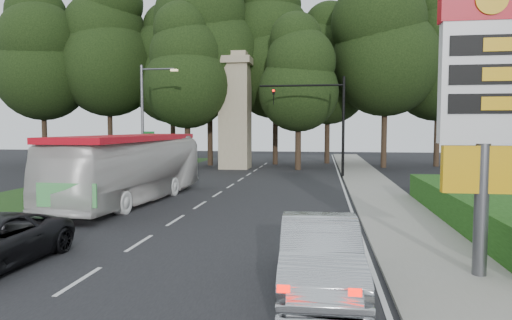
# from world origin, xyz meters

# --- Properties ---
(ground) EXTENTS (120.00, 120.00, 0.00)m
(ground) POSITION_xyz_m (0.00, 0.00, 0.00)
(ground) COLOR black
(ground) RESTS_ON ground
(road_surface) EXTENTS (14.00, 80.00, 0.02)m
(road_surface) POSITION_xyz_m (0.00, 12.00, 0.01)
(road_surface) COLOR black
(road_surface) RESTS_ON ground
(sidewalk_right) EXTENTS (3.00, 80.00, 0.12)m
(sidewalk_right) POSITION_xyz_m (8.50, 12.00, 0.06)
(sidewalk_right) COLOR gray
(sidewalk_right) RESTS_ON ground
(grass_verge_left) EXTENTS (5.00, 50.00, 0.02)m
(grass_verge_left) POSITION_xyz_m (-9.50, 18.00, 0.01)
(grass_verge_left) COLOR #193814
(grass_verge_left) RESTS_ON ground
(hedge) EXTENTS (3.00, 14.00, 1.20)m
(hedge) POSITION_xyz_m (11.50, 8.00, 0.60)
(hedge) COLOR #194312
(hedge) RESTS_ON ground
(gas_station_pylon) EXTENTS (2.10, 0.45, 6.85)m
(gas_station_pylon) POSITION_xyz_m (9.20, 1.99, 4.45)
(gas_station_pylon) COLOR #59595E
(gas_station_pylon) RESTS_ON ground
(traffic_signal_mast) EXTENTS (6.10, 0.35, 7.20)m
(traffic_signal_mast) POSITION_xyz_m (5.68, 24.00, 4.67)
(traffic_signal_mast) COLOR black
(traffic_signal_mast) RESTS_ON ground
(streetlight_signs) EXTENTS (2.75, 0.98, 8.00)m
(streetlight_signs) POSITION_xyz_m (-6.99, 22.01, 4.44)
(streetlight_signs) COLOR #59595E
(streetlight_signs) RESTS_ON ground
(monument) EXTENTS (3.00, 3.00, 10.05)m
(monument) POSITION_xyz_m (-2.00, 30.00, 5.10)
(monument) COLOR tan
(monument) RESTS_ON ground
(tree_far_west) EXTENTS (8.96, 8.96, 17.60)m
(tree_far_west) POSITION_xyz_m (-22.00, 33.00, 10.68)
(tree_far_west) COLOR #2D2116
(tree_far_west) RESTS_ON ground
(tree_west_mid) EXTENTS (9.80, 9.80, 19.25)m
(tree_west_mid) POSITION_xyz_m (-16.00, 35.00, 11.69)
(tree_west_mid) COLOR #2D2116
(tree_west_mid) RESTS_ON ground
(tree_west_near) EXTENTS (8.40, 8.40, 16.50)m
(tree_west_near) POSITION_xyz_m (-10.00, 37.00, 10.02)
(tree_west_near) COLOR #2D2116
(tree_west_near) RESTS_ON ground
(tree_center_left) EXTENTS (10.08, 10.08, 19.80)m
(tree_center_left) POSITION_xyz_m (-5.00, 33.00, 12.02)
(tree_center_left) COLOR #2D2116
(tree_center_left) RESTS_ON ground
(tree_center_right) EXTENTS (9.24, 9.24, 18.15)m
(tree_center_right) POSITION_xyz_m (1.00, 35.00, 11.02)
(tree_center_right) COLOR #2D2116
(tree_center_right) RESTS_ON ground
(tree_east_near) EXTENTS (8.12, 8.12, 15.95)m
(tree_east_near) POSITION_xyz_m (6.00, 37.00, 9.68)
(tree_east_near) COLOR #2D2116
(tree_east_near) RESTS_ON ground
(tree_east_mid) EXTENTS (9.52, 9.52, 18.70)m
(tree_east_mid) POSITION_xyz_m (11.00, 33.00, 11.35)
(tree_east_mid) COLOR #2D2116
(tree_east_mid) RESTS_ON ground
(tree_far_east) EXTENTS (8.68, 8.68, 17.05)m
(tree_far_east) POSITION_xyz_m (16.00, 35.00, 10.35)
(tree_far_east) COLOR #2D2116
(tree_far_east) RESTS_ON ground
(tree_monument_left) EXTENTS (7.28, 7.28, 14.30)m
(tree_monument_left) POSITION_xyz_m (-6.00, 29.00, 8.68)
(tree_monument_left) COLOR #2D2116
(tree_monument_left) RESTS_ON ground
(tree_monument_right) EXTENTS (6.72, 6.72, 13.20)m
(tree_monument_right) POSITION_xyz_m (3.50, 29.50, 8.01)
(tree_monument_right) COLOR #2D2116
(tree_monument_right) RESTS_ON ground
(transit_bus) EXTENTS (3.40, 11.67, 3.21)m
(transit_bus) POSITION_xyz_m (-3.50, 11.53, 1.61)
(transit_bus) COLOR white
(transit_bus) RESTS_ON ground
(sedan_silver) EXTENTS (1.89, 4.88, 1.58)m
(sedan_silver) POSITION_xyz_m (5.50, 0.77, 0.79)
(sedan_silver) COLOR #B5B8BD
(sedan_silver) RESTS_ON ground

